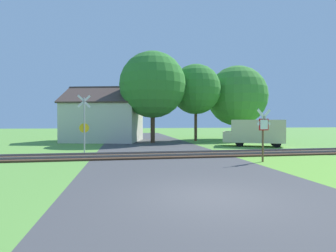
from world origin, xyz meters
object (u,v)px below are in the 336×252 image
object	(u,v)px
tree_right	(196,89)
mail_truck	(255,132)
house	(104,121)
tree_center	(153,85)
stop_sign_near	(263,130)
tree_far	(237,96)
crossing_sign_far	(84,122)

from	to	relation	value
tree_right	mail_truck	size ratio (longest dim) A/B	1.59
house	tree_right	distance (m)	10.38
mail_truck	house	bearing A→B (deg)	83.79
tree_center	mail_truck	size ratio (longest dim) A/B	1.72
stop_sign_near	mail_truck	world-z (taller)	stop_sign_near
tree_far	mail_truck	world-z (taller)	tree_far
house	tree_right	xyz separation A→B (m)	(9.73, -1.18, 3.44)
house	tree_center	distance (m)	6.66
stop_sign_near	tree_far	bearing A→B (deg)	-122.82
stop_sign_near	tree_center	bearing A→B (deg)	-85.15
crossing_sign_far	mail_truck	distance (m)	13.77
crossing_sign_far	mail_truck	world-z (taller)	crossing_sign_far
crossing_sign_far	tree_far	size ratio (longest dim) A/B	0.45
house	tree_right	world-z (taller)	tree_right
stop_sign_near	crossing_sign_far	world-z (taller)	crossing_sign_far
tree_center	mail_truck	world-z (taller)	tree_center
house	mail_truck	world-z (taller)	house
crossing_sign_far	mail_truck	size ratio (longest dim) A/B	0.74
tree_right	crossing_sign_far	bearing A→B (deg)	-138.28
mail_truck	tree_far	bearing A→B (deg)	11.23
tree_right	stop_sign_near	bearing A→B (deg)	-92.58
house	tree_far	distance (m)	15.47
tree_center	tree_far	bearing A→B (deg)	17.18
tree_right	mail_truck	distance (m)	8.81
house	mail_truck	xyz separation A→B (m)	(12.94, -8.14, -0.91)
tree_center	tree_right	xyz separation A→B (m)	(4.87, 1.65, -0.13)
mail_truck	tree_right	bearing A→B (deg)	50.78
crossing_sign_far	tree_center	bearing A→B (deg)	38.55
crossing_sign_far	tree_right	world-z (taller)	tree_right
house	tree_far	size ratio (longest dim) A/B	1.04
crossing_sign_far	house	xyz separation A→B (m)	(0.62, 10.40, 0.06)
crossing_sign_far	mail_truck	bearing A→B (deg)	-6.11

